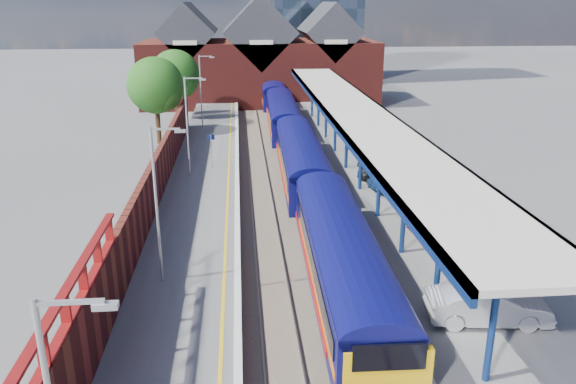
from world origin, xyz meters
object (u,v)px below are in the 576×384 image
at_px(parked_car_red, 451,221).
at_px(parked_car_blue, 400,181).
at_px(parked_car_dark, 390,172).
at_px(lamp_post_b, 159,196).
at_px(lamp_post_c, 189,121).
at_px(train, 291,133).
at_px(lamp_post_d, 202,87).
at_px(platform_sign, 211,145).
at_px(parked_car_silver, 488,304).

bearing_deg(parked_car_red, parked_car_blue, 31.75).
height_order(parked_car_red, parked_car_dark, parked_car_red).
xyz_separation_m(lamp_post_b, lamp_post_c, (0.00, 16.00, 0.00)).
bearing_deg(parked_car_blue, train, 8.92).
distance_m(lamp_post_d, parked_car_red, 31.71).
bearing_deg(platform_sign, parked_car_blue, -27.05).
relative_size(train, lamp_post_d, 9.42).
xyz_separation_m(lamp_post_c, platform_sign, (1.36, 2.00, -2.30)).
distance_m(platform_sign, parked_car_red, 19.26).
xyz_separation_m(parked_car_silver, parked_car_blue, (1.09, 16.16, -0.19)).
bearing_deg(lamp_post_b, parked_car_red, 15.43).
bearing_deg(parked_car_silver, lamp_post_d, 25.84).
distance_m(lamp_post_b, platform_sign, 18.20).
relative_size(train, platform_sign, 26.38).
bearing_deg(parked_car_silver, lamp_post_c, 38.47).
height_order(parked_car_red, parked_car_silver, parked_car_silver).
xyz_separation_m(lamp_post_b, parked_car_dark, (13.79, 13.48, -3.34)).
xyz_separation_m(lamp_post_c, lamp_post_d, (0.00, 16.00, 0.00)).
bearing_deg(parked_car_dark, platform_sign, 88.09).
height_order(lamp_post_c, platform_sign, lamp_post_c).
bearing_deg(lamp_post_c, platform_sign, 55.74).
bearing_deg(lamp_post_b, parked_car_blue, 39.70).
distance_m(lamp_post_d, parked_car_dark, 23.33).
relative_size(lamp_post_b, lamp_post_d, 1.00).
distance_m(lamp_post_b, parked_car_blue, 18.44).
distance_m(train, lamp_post_d, 11.46).
relative_size(platform_sign, parked_car_silver, 0.53).
relative_size(lamp_post_b, parked_car_dark, 1.57).
relative_size(lamp_post_b, lamp_post_c, 1.00).
relative_size(train, parked_car_dark, 14.78).
bearing_deg(parked_car_blue, lamp_post_d, 17.43).
height_order(lamp_post_c, parked_car_silver, lamp_post_c).
distance_m(lamp_post_b, parked_car_red, 15.47).
height_order(lamp_post_c, parked_car_blue, lamp_post_c).
xyz_separation_m(train, parked_car_red, (6.73, -20.14, -0.36)).
bearing_deg(parked_car_dark, lamp_post_d, 54.74).
distance_m(lamp_post_b, parked_car_dark, 19.57).
bearing_deg(parked_car_dark, parked_car_silver, -164.89).
relative_size(lamp_post_b, parked_car_silver, 1.49).
bearing_deg(lamp_post_c, parked_car_silver, -58.01).
height_order(platform_sign, parked_car_blue, platform_sign).
distance_m(lamp_post_c, lamp_post_d, 16.00).
height_order(lamp_post_b, parked_car_silver, lamp_post_b).
bearing_deg(parked_car_red, parked_car_silver, -164.50).
relative_size(lamp_post_d, platform_sign, 2.80).
bearing_deg(parked_car_silver, parked_car_red, -4.88).
distance_m(train, platform_sign, 8.97).
height_order(lamp_post_b, platform_sign, lamp_post_b).
relative_size(lamp_post_b, parked_car_blue, 1.67).
height_order(lamp_post_b, lamp_post_d, same).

